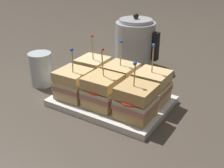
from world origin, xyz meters
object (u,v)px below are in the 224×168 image
Objects in this scene: sandwich_front_right at (136,102)px; serving_platter at (112,101)px; sandwich_back_left at (93,72)px; sandwich_front_center at (102,91)px; kettle_steel at (135,44)px; sandwich_front_left at (74,84)px; sandwich_back_center at (121,79)px; drinking_glass at (41,69)px; sandwich_back_right at (152,87)px.

serving_platter is at bearing 153.81° from sandwich_front_right.
sandwich_back_left reaches higher than sandwich_front_right.
sandwich_front_center is 0.35m from kettle_steel.
kettle_steel reaches higher than sandwich_front_left.
serving_platter is 1.99× the size of sandwich_back_center.
sandwich_back_left is (-0.20, 0.10, -0.00)m from sandwich_front_right.
sandwich_front_right reaches higher than drinking_glass.
sandwich_back_center is at bearing 88.89° from serving_platter.
sandwich_front_left is at bearing -88.59° from sandwich_back_left.
sandwich_back_center is 0.96× the size of sandwich_back_right.
sandwich_front_right is 0.22m from sandwich_back_left.
sandwich_back_left is at bearing 135.25° from sandwich_front_center.
sandwich_front_right is 0.37m from drinking_glass.
kettle_steel reaches higher than drinking_glass.
sandwich_front_left reaches higher than sandwich_front_right.
sandwich_back_right is at bearing 91.57° from sandwich_front_right.
serving_platter is 1.91× the size of sandwich_back_right.
sandwich_back_left is (-0.10, 0.05, 0.05)m from serving_platter.
sandwich_front_left is 0.20m from sandwich_front_right.
serving_platter is 0.12m from sandwich_front_right.
sandwich_front_left reaches higher than drinking_glass.
sandwich_front_left is 0.10m from sandwich_back_left.
sandwich_back_center is 1.49× the size of drinking_glass.
sandwich_front_left is at bearing -92.80° from kettle_steel.
sandwich_back_right reaches higher than sandwich_front_left.
drinking_glass is (-0.26, -0.06, -0.01)m from sandwich_back_center.
kettle_steel is at bearing 85.50° from sandwich_back_left.
sandwich_back_center reaches higher than sandwich_front_right.
sandwich_front_center is 1.02× the size of sandwich_back_center.
sandwich_front_right is 0.10m from sandwich_back_right.
kettle_steel is at bearing 58.53° from drinking_glass.
sandwich_back_left is 0.20m from sandwich_back_right.
sandwich_front_center is at bearing -77.00° from kettle_steel.
sandwich_back_right is 0.83× the size of kettle_steel.
kettle_steel is at bearing 103.00° from sandwich_front_center.
kettle_steel reaches higher than sandwich_back_right.
drinking_glass is at bearing 173.80° from sandwich_front_right.
sandwich_back_left is at bearing 91.41° from sandwich_front_left.
sandwich_front_center is 0.26m from drinking_glass.
sandwich_front_center is (0.09, 0.00, 0.00)m from sandwich_front_left.
sandwich_front_center reaches higher than sandwich_back_center.
serving_platter is 0.12m from sandwich_front_left.
sandwich_front_right is 0.38m from kettle_steel.
sandwich_front_center reaches higher than drinking_glass.
sandwich_back_right reaches higher than drinking_glass.
sandwich_back_left is at bearing -179.84° from sandwich_back_right.
kettle_steel reaches higher than sandwich_back_center.
sandwich_back_center is at bearing 12.26° from drinking_glass.
sandwich_front_left is 1.01× the size of sandwich_front_right.
serving_platter is at bearing -91.11° from sandwich_back_center.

